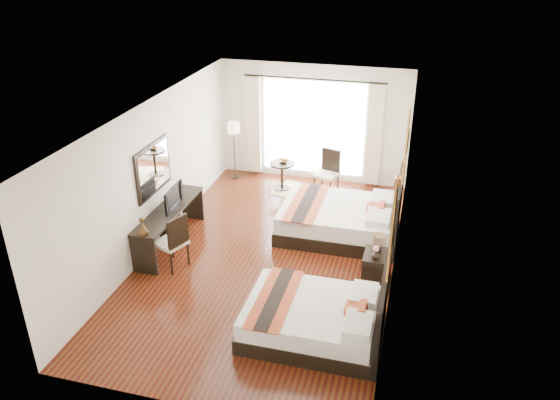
% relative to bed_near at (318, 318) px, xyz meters
% --- Properties ---
extents(floor, '(4.50, 7.50, 0.01)m').
position_rel_bed_near_xyz_m(floor, '(-1.28, 1.95, -0.30)').
color(floor, '#380C0A').
rests_on(floor, ground).
extents(ceiling, '(4.50, 7.50, 0.02)m').
position_rel_bed_near_xyz_m(ceiling, '(-1.28, 1.95, 2.49)').
color(ceiling, white).
rests_on(ceiling, wall_headboard).
extents(wall_headboard, '(0.01, 7.50, 2.80)m').
position_rel_bed_near_xyz_m(wall_headboard, '(0.96, 1.95, 1.10)').
color(wall_headboard, silver).
rests_on(wall_headboard, floor).
extents(wall_desk, '(0.01, 7.50, 2.80)m').
position_rel_bed_near_xyz_m(wall_desk, '(-3.53, 1.95, 1.10)').
color(wall_desk, silver).
rests_on(wall_desk, floor).
extents(wall_window, '(4.50, 0.01, 2.80)m').
position_rel_bed_near_xyz_m(wall_window, '(-1.28, 5.70, 1.10)').
color(wall_window, silver).
rests_on(wall_window, floor).
extents(wall_entry, '(4.50, 0.01, 2.80)m').
position_rel_bed_near_xyz_m(wall_entry, '(-1.28, -1.79, 1.10)').
color(wall_entry, silver).
rests_on(wall_entry, floor).
extents(window_glass, '(2.40, 0.02, 2.20)m').
position_rel_bed_near_xyz_m(window_glass, '(-1.28, 5.68, 1.00)').
color(window_glass, white).
rests_on(window_glass, wall_window).
extents(sheer_curtain, '(2.30, 0.02, 2.10)m').
position_rel_bed_near_xyz_m(sheer_curtain, '(-1.28, 5.62, 1.00)').
color(sheer_curtain, white).
rests_on(sheer_curtain, wall_window).
extents(drape_left, '(0.35, 0.14, 2.35)m').
position_rel_bed_near_xyz_m(drape_left, '(-2.73, 5.58, 0.98)').
color(drape_left, beige).
rests_on(drape_left, floor).
extents(drape_right, '(0.35, 0.14, 2.35)m').
position_rel_bed_near_xyz_m(drape_right, '(0.17, 5.58, 0.98)').
color(drape_right, beige).
rests_on(drape_right, floor).
extents(art_panel_near, '(0.03, 0.50, 1.35)m').
position_rel_bed_near_xyz_m(art_panel_near, '(0.95, -0.00, 1.65)').
color(art_panel_near, maroon).
rests_on(art_panel_near, wall_headboard).
extents(art_panel_far, '(0.03, 0.50, 1.35)m').
position_rel_bed_near_xyz_m(art_panel_far, '(0.95, 3.14, 1.65)').
color(art_panel_far, maroon).
rests_on(art_panel_far, wall_headboard).
extents(wall_sconce, '(0.10, 0.14, 0.14)m').
position_rel_bed_near_xyz_m(wall_sconce, '(0.91, 1.64, 1.62)').
color(wall_sconce, '#3F2D16').
rests_on(wall_sconce, wall_headboard).
extents(mirror_frame, '(0.04, 1.25, 0.95)m').
position_rel_bed_near_xyz_m(mirror_frame, '(-3.50, 1.90, 1.25)').
color(mirror_frame, black).
rests_on(mirror_frame, wall_desk).
extents(mirror_glass, '(0.01, 1.12, 0.82)m').
position_rel_bed_near_xyz_m(mirror_glass, '(-3.48, 1.90, 1.25)').
color(mirror_glass, white).
rests_on(mirror_glass, mirror_frame).
extents(bed_near, '(2.04, 1.59, 1.15)m').
position_rel_bed_near_xyz_m(bed_near, '(0.00, 0.00, 0.00)').
color(bed_near, black).
rests_on(bed_near, floor).
extents(bed_far, '(2.31, 1.80, 1.31)m').
position_rel_bed_near_xyz_m(bed_far, '(-0.13, 3.14, 0.04)').
color(bed_far, black).
rests_on(bed_far, floor).
extents(nightstand, '(0.45, 0.56, 0.54)m').
position_rel_bed_near_xyz_m(nightstand, '(0.70, 1.64, -0.03)').
color(nightstand, black).
rests_on(nightstand, floor).
extents(table_lamp, '(0.22, 0.22, 0.35)m').
position_rel_bed_near_xyz_m(table_lamp, '(0.70, 1.75, 0.44)').
color(table_lamp, black).
rests_on(table_lamp, nightstand).
extents(vase, '(0.16, 0.16, 0.14)m').
position_rel_bed_near_xyz_m(vase, '(0.67, 1.47, 0.27)').
color(vase, black).
rests_on(vase, nightstand).
extents(console_desk, '(0.50, 2.20, 0.76)m').
position_rel_bed_near_xyz_m(console_desk, '(-3.27, 1.90, 0.08)').
color(console_desk, black).
rests_on(console_desk, floor).
extents(television, '(0.12, 0.76, 0.44)m').
position_rel_bed_near_xyz_m(television, '(-3.25, 1.97, 0.67)').
color(television, black).
rests_on(television, console_desk).
extents(bronze_figurine, '(0.25, 0.25, 0.29)m').
position_rel_bed_near_xyz_m(bronze_figurine, '(-3.27, 0.90, 0.60)').
color(bronze_figurine, '#3F2D16').
rests_on(bronze_figurine, console_desk).
extents(desk_chair, '(0.63, 0.63, 1.05)m').
position_rel_bed_near_xyz_m(desk_chair, '(-2.89, 1.16, 0.02)').
color(desk_chair, beige).
rests_on(desk_chair, floor).
extents(floor_lamp, '(0.29, 0.29, 1.42)m').
position_rel_bed_near_xyz_m(floor_lamp, '(-3.12, 5.23, 0.90)').
color(floor_lamp, black).
rests_on(floor_lamp, floor).
extents(side_table, '(0.57, 0.57, 0.66)m').
position_rel_bed_near_xyz_m(side_table, '(-1.84, 4.90, 0.03)').
color(side_table, black).
rests_on(side_table, floor).
extents(fruit_bowl, '(0.22, 0.22, 0.05)m').
position_rel_bed_near_xyz_m(fruit_bowl, '(-1.82, 4.93, 0.39)').
color(fruit_bowl, '#4D391B').
rests_on(fruit_bowl, side_table).
extents(window_chair, '(0.60, 0.60, 1.04)m').
position_rel_bed_near_xyz_m(window_chair, '(-0.78, 4.91, 0.02)').
color(window_chair, beige).
rests_on(window_chair, floor).
extents(jute_rug, '(1.52, 1.21, 0.01)m').
position_rel_bed_near_xyz_m(jute_rug, '(-1.30, 4.81, -0.29)').
color(jute_rug, tan).
rests_on(jute_rug, floor).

